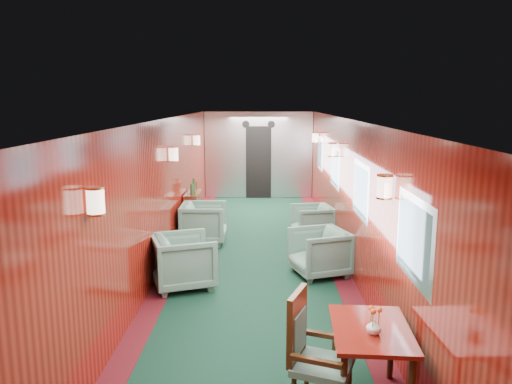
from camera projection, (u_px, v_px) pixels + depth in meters
room at (256, 168)px, 7.96m from camera, size 12.00×12.10×2.40m
bulkhead at (259, 155)px, 13.85m from camera, size 2.98×0.17×2.39m
windows_right at (346, 177)px, 8.22m from camera, size 0.02×8.60×0.80m
wall_sconces at (256, 154)px, 8.49m from camera, size 2.97×7.97×0.25m
dining_table at (371, 340)px, 4.41m from camera, size 0.74×1.01×0.73m
side_chair at (311, 350)px, 4.26m from camera, size 0.62×0.64×1.10m
credenza at (193, 211)px, 10.42m from camera, size 0.29×0.91×1.09m
flower_vase at (374, 327)px, 4.26m from camera, size 0.16×0.16×0.14m
armchair_left_near at (184, 261)px, 7.26m from camera, size 1.09×1.08×0.78m
armchair_left_far at (204, 223)px, 9.53m from camera, size 0.86×0.84×0.78m
armchair_right_near at (319, 252)px, 7.76m from camera, size 1.02×1.00×0.73m
armchair_right_far at (312, 222)px, 9.81m from camera, size 0.86×0.84×0.67m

